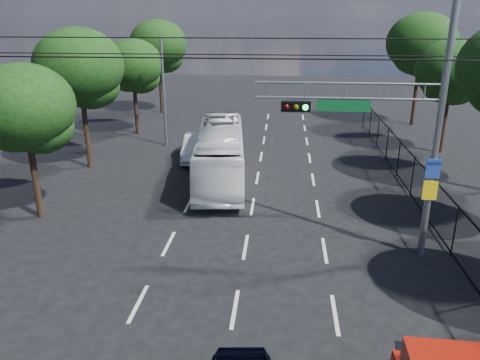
# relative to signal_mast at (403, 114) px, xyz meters

# --- Properties ---
(lane_markings) EXTENTS (6.12, 38.00, 0.01)m
(lane_markings) POSITION_rel_signal_mast_xyz_m (-5.28, 6.01, -5.24)
(lane_markings) COLOR beige
(lane_markings) RESTS_ON ground
(signal_mast) EXTENTS (6.43, 0.39, 9.50)m
(signal_mast) POSITION_rel_signal_mast_xyz_m (0.00, 0.00, 0.00)
(signal_mast) COLOR slate
(signal_mast) RESTS_ON ground
(streetlight_left) EXTENTS (2.09, 0.22, 7.08)m
(streetlight_left) POSITION_rel_signal_mast_xyz_m (-11.62, 14.01, -1.30)
(streetlight_left) COLOR slate
(streetlight_left) RESTS_ON ground
(utility_wires) EXTENTS (22.00, 5.04, 0.74)m
(utility_wires) POSITION_rel_signal_mast_xyz_m (-5.28, 0.84, 1.99)
(utility_wires) COLOR black
(utility_wires) RESTS_ON ground
(fence_right) EXTENTS (0.06, 34.03, 2.00)m
(fence_right) POSITION_rel_signal_mast_xyz_m (2.32, 4.18, -4.21)
(fence_right) COLOR black
(fence_right) RESTS_ON ground
(tree_right_d) EXTENTS (4.32, 4.32, 7.02)m
(tree_right_d) POSITION_rel_signal_mast_xyz_m (6.13, 14.03, -0.39)
(tree_right_d) COLOR black
(tree_right_d) RESTS_ON ground
(tree_right_e) EXTENTS (5.28, 5.28, 8.58)m
(tree_right_e) POSITION_rel_signal_mast_xyz_m (6.33, 22.03, 0.69)
(tree_right_e) COLOR black
(tree_right_e) RESTS_ON ground
(tree_left_b) EXTENTS (4.08, 4.08, 6.63)m
(tree_left_b) POSITION_rel_signal_mast_xyz_m (-14.47, 2.03, -0.66)
(tree_left_b) COLOR black
(tree_left_b) RESTS_ON ground
(tree_left_c) EXTENTS (4.80, 4.80, 7.80)m
(tree_left_c) POSITION_rel_signal_mast_xyz_m (-15.07, 9.03, 0.15)
(tree_left_c) COLOR black
(tree_left_c) RESTS_ON ground
(tree_left_d) EXTENTS (4.20, 4.20, 6.83)m
(tree_left_d) POSITION_rel_signal_mast_xyz_m (-14.67, 17.03, -0.52)
(tree_left_d) COLOR black
(tree_left_d) RESTS_ON ground
(tree_left_e) EXTENTS (4.92, 4.92, 7.99)m
(tree_left_e) POSITION_rel_signal_mast_xyz_m (-14.87, 25.03, 0.29)
(tree_left_e) COLOR black
(tree_left_e) RESTS_ON ground
(white_bus) EXTENTS (3.43, 10.31, 2.82)m
(white_bus) POSITION_rel_signal_mast_xyz_m (-7.28, 7.81, -3.83)
(white_bus) COLOR white
(white_bus) RESTS_ON ground
(white_van) EXTENTS (1.91, 4.65, 1.50)m
(white_van) POSITION_rel_signal_mast_xyz_m (-9.13, 11.26, -4.49)
(white_van) COLOR silver
(white_van) RESTS_ON ground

